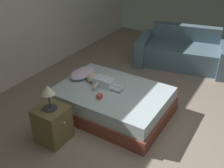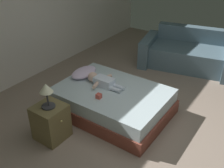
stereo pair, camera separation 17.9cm
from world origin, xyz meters
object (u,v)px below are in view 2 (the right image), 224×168
object	(u,v)px
couch	(188,54)
bed	(112,101)
baby	(102,81)
toothbrush	(107,78)
nightstand	(51,122)
lamp	(46,91)
toy_block	(99,96)
pillow	(84,72)

from	to	relation	value
couch	bed	bearing A→B (deg)	171.44
baby	toothbrush	bearing A→B (deg)	13.99
toothbrush	couch	bearing A→B (deg)	-16.51
nightstand	lamp	distance (m)	0.50
baby	nightstand	xyz separation A→B (m)	(-0.99, 0.13, -0.22)
bed	toothbrush	distance (m)	0.41
bed	nightstand	bearing A→B (deg)	160.12
nightstand	toy_block	world-z (taller)	nightstand
couch	nightstand	size ratio (longest dim) A/B	3.89
pillow	nightstand	world-z (taller)	pillow
toothbrush	toy_block	world-z (taller)	toy_block
baby	toothbrush	distance (m)	0.21
bed	nightstand	world-z (taller)	nightstand
toothbrush	nightstand	world-z (taller)	nightstand
bed	baby	world-z (taller)	baby
toy_block	baby	bearing A→B (deg)	29.69
nightstand	toothbrush	bearing A→B (deg)	-4.00
bed	toy_block	bearing A→B (deg)	175.66
couch	toy_block	world-z (taller)	couch
baby	toothbrush	size ratio (longest dim) A/B	4.11
pillow	baby	distance (m)	0.44
lamp	baby	bearing A→B (deg)	-7.62
toothbrush	toy_block	distance (m)	0.59
nightstand	couch	bearing A→B (deg)	-12.03
bed	nightstand	distance (m)	1.02
pillow	nightstand	xyz separation A→B (m)	(-1.07, -0.30, -0.22)
baby	toy_block	bearing A→B (deg)	-150.31
toothbrush	nightstand	distance (m)	1.21
pillow	toothbrush	bearing A→B (deg)	-72.13
bed	baby	bearing A→B (deg)	80.99
toy_block	bed	bearing A→B (deg)	-4.34
lamp	toy_block	world-z (taller)	lamp
bed	nightstand	size ratio (longest dim) A/B	3.38
pillow	toothbrush	size ratio (longest dim) A/B	3.24
toothbrush	lamp	bearing A→B (deg)	175.99
pillow	lamp	bearing A→B (deg)	-164.49
pillow	couch	world-z (taller)	couch
bed	lamp	size ratio (longest dim) A/B	4.96
pillow	baby	world-z (taller)	baby
nightstand	lamp	world-z (taller)	lamp
nightstand	toy_block	bearing A→B (deg)	-26.23
toothbrush	couch	size ratio (longest dim) A/B	0.08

